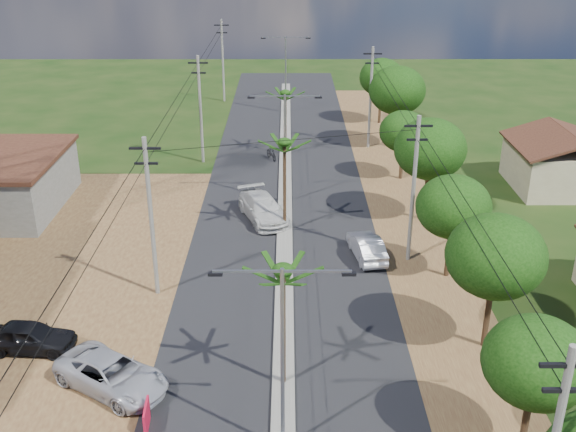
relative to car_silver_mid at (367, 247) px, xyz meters
name	(u,v)px	position (x,y,z in m)	size (l,w,h in m)	color
road	(284,267)	(-5.00, -1.25, -0.70)	(12.00, 110.00, 0.04)	black
median	(285,244)	(-5.00, 1.75, -0.63)	(1.00, 90.00, 0.18)	#605E56
dirt_shoulder_east	(427,267)	(3.50, -1.25, -0.70)	(5.00, 90.00, 0.03)	#502E1B
house_east_far	(562,158)	(16.00, 11.75, 1.68)	(7.60, 7.50, 4.60)	#9A8C68
tree_east_b	(536,362)	(4.30, -16.25, 3.40)	(4.00, 4.00, 5.83)	black
tree_east_c	(496,256)	(4.70, -9.25, 4.15)	(4.60, 4.60, 6.83)	black
tree_east_d	(453,207)	(4.40, -2.25, 3.62)	(4.20, 4.20, 6.13)	black
tree_east_e	(430,149)	(4.60, 5.75, 4.37)	(4.80, 4.80, 7.14)	black
tree_east_f	(404,131)	(4.20, 13.75, 3.17)	(3.80, 3.80, 5.52)	black
tree_east_g	(397,90)	(4.80, 21.75, 4.52)	(5.00, 5.00, 7.38)	black
tree_east_h	(382,77)	(4.50, 29.75, 3.92)	(4.40, 4.40, 6.52)	black
palm_median_near	(283,275)	(-5.00, -12.25, 4.82)	(2.00, 2.00, 6.15)	black
palm_median_mid	(285,147)	(-5.00, 3.75, 5.18)	(2.00, 2.00, 6.55)	black
palm_median_far	(285,95)	(-5.00, 19.75, 4.55)	(2.00, 2.00, 5.85)	black
streetlight_near	(282,347)	(-5.00, -16.25, 4.07)	(5.10, 0.18, 8.00)	gray
streetlight_mid	(285,140)	(-5.00, 8.75, 4.07)	(5.10, 0.18, 8.00)	gray
streetlight_far	(286,68)	(-5.00, 33.75, 4.07)	(5.10, 0.18, 8.00)	gray
utility_pole_w_b	(151,215)	(-12.00, -4.25, 4.04)	(1.60, 0.24, 9.00)	#605E56
utility_pole_w_c	(200,107)	(-12.00, 17.75, 4.04)	(1.60, 0.24, 9.00)	#605E56
utility_pole_w_d	(223,59)	(-12.00, 38.75, 4.04)	(1.60, 0.24, 9.00)	#605E56
utility_pole_e_b	(414,187)	(2.50, -0.25, 4.04)	(1.60, 0.24, 9.00)	#605E56
utility_pole_e_c	(371,96)	(2.50, 21.75, 4.04)	(1.60, 0.24, 9.00)	#605E56
car_silver_mid	(367,247)	(0.00, 0.00, 0.00)	(1.51, 4.34, 1.43)	#AFB0B8
car_white_far	(263,209)	(-6.50, 5.70, 0.10)	(2.29, 5.64, 1.64)	#AEADA9
car_parked_silver	(112,375)	(-12.50, -12.53, 0.03)	(2.48, 5.38, 1.49)	#AFB0B8
car_parked_dark	(30,337)	(-17.10, -9.65, 0.02)	(1.74, 4.33, 1.48)	black
moto_rider_west_a	(260,206)	(-6.78, 6.99, -0.20)	(0.68, 1.94, 1.02)	black
moto_rider_west_b	(271,153)	(-6.20, 18.30, -0.15)	(0.54, 1.90, 1.14)	black
roadside_sign	(147,417)	(-10.50, -15.07, -0.14)	(0.18, 1.38, 1.15)	#AC0F2B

